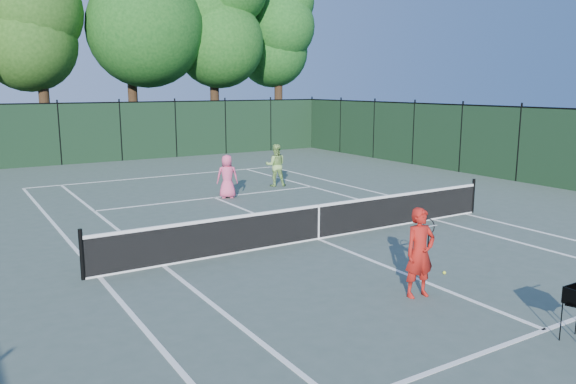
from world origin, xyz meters
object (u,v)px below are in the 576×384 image
coach (420,253)px  player_green (276,165)px  loose_ball_midcourt (444,273)px  player_pink (227,176)px

coach → player_green: (3.69, 11.49, -0.02)m
coach → player_green: size_ratio=1.02×
coach → loose_ball_midcourt: (1.36, 0.61, -0.81)m
player_green → loose_ball_midcourt: (-2.33, -10.88, -0.79)m
coach → player_pink: (1.05, 10.34, -0.08)m
player_pink → loose_ball_midcourt: bearing=115.5°
coach → player_green: 12.07m
coach → player_green: coach is taller
player_pink → loose_ball_midcourt: size_ratio=22.37×
loose_ball_midcourt → coach: bearing=-155.8°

